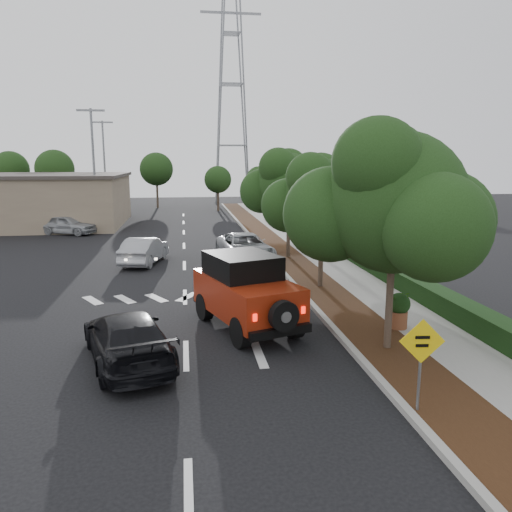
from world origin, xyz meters
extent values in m
plane|color=black|center=(0.00, 0.00, 0.00)|extent=(120.00, 120.00, 0.00)
cube|color=#9E9B93|center=(4.60, 12.00, 0.07)|extent=(0.20, 70.00, 0.15)
cube|color=black|center=(5.60, 12.00, 0.06)|extent=(1.80, 70.00, 0.12)
cube|color=gray|center=(7.50, 12.00, 0.06)|extent=(2.00, 70.00, 0.12)
cube|color=black|center=(8.90, 12.00, 0.40)|extent=(0.80, 70.00, 0.80)
cylinder|color=black|center=(0.65, 3.07, 0.45)|extent=(0.59, 0.96, 0.90)
cylinder|color=black|center=(2.32, 3.63, 0.45)|extent=(0.59, 0.96, 0.90)
cylinder|color=black|center=(1.56, 0.37, 0.45)|extent=(0.59, 0.96, 0.90)
cylinder|color=black|center=(3.23, 0.93, 0.45)|extent=(0.59, 0.96, 0.90)
cube|color=maroon|center=(1.94, 2.00, 1.07)|extent=(3.26, 4.61, 1.13)
cube|color=black|center=(1.84, 2.32, 2.00)|extent=(2.51, 2.78, 0.72)
cube|color=maroon|center=(1.44, 3.51, 0.98)|extent=(2.07, 1.68, 0.93)
cube|color=black|center=(2.64, -0.07, 0.57)|extent=(1.90, 0.81, 0.25)
cylinder|color=black|center=(2.69, -0.22, 1.07)|extent=(0.89, 0.51, 0.86)
cube|color=#FF190C|center=(1.89, -0.25, 1.07)|extent=(0.12, 0.08, 0.20)
cube|color=#FF190C|center=(3.35, 0.24, 1.07)|extent=(0.12, 0.08, 0.20)
imported|color=#A8ABB0|center=(3.20, 12.64, 0.73)|extent=(2.95, 5.45, 1.45)
imported|color=black|center=(-1.52, -0.25, 0.68)|extent=(3.10, 5.02, 1.36)
imported|color=#999AA0|center=(-2.03, 12.83, 0.69)|extent=(2.40, 4.42, 1.38)
imported|color=#9EA1A5|center=(-8.27, 24.14, 0.71)|extent=(4.47, 3.20, 1.41)
cylinder|color=slate|center=(4.80, -4.00, 1.03)|extent=(0.07, 0.07, 1.85)
cube|color=yellow|center=(4.80, -4.03, 1.65)|extent=(0.94, 0.14, 0.95)
cube|color=black|center=(4.79, -4.04, 1.74)|extent=(0.30, 0.05, 0.07)
cube|color=black|center=(4.79, -4.04, 1.56)|extent=(0.26, 0.04, 0.07)
cylinder|color=brown|center=(6.60, 1.02, 0.39)|extent=(0.61, 0.61, 0.54)
sphere|color=black|center=(6.60, 1.02, 0.90)|extent=(0.68, 0.68, 0.68)
imported|color=black|center=(6.60, 1.02, 0.98)|extent=(0.63, 0.57, 0.64)
camera|label=1|loc=(0.05, -13.10, 5.29)|focal=35.00mm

